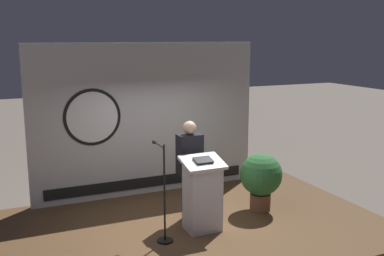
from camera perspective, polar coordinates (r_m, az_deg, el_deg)
The scene contains 7 objects.
ground_plane at distance 7.70m, azimuth -0.69°, elevation -14.11°, with size 40.00×40.00×0.00m, color #6B6056.
stage_platform at distance 7.63m, azimuth -0.69°, elevation -13.09°, with size 6.40×4.00×0.30m, color brown.
banner_display at distance 8.81m, azimuth -5.67°, elevation 0.97°, with size 4.41×0.12×2.89m.
podium at distance 7.24m, azimuth 1.31°, elevation -8.27°, with size 0.64×0.50×1.19m.
speaker_person at distance 7.57m, azimuth -0.29°, elevation -5.21°, with size 0.40×0.26×1.67m.
microphone_stand at distance 6.93m, azimuth -3.57°, elevation -9.65°, with size 0.24×0.57×1.48m.
potted_plant at distance 8.12m, azimuth 8.51°, elevation -6.00°, with size 0.73×0.73×1.02m.
Camera 1 is at (-2.76, -6.38, 3.30)m, focal length 43.20 mm.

